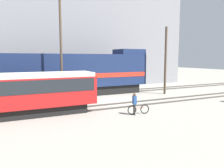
# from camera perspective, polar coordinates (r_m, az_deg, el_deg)

# --- Properties ---
(ground_plane) EXTENTS (120.00, 120.00, 0.00)m
(ground_plane) POSITION_cam_1_polar(r_m,az_deg,el_deg) (20.67, 1.50, -4.56)
(ground_plane) COLOR #9E998C
(track_near) EXTENTS (60.00, 1.51, 0.14)m
(track_near) POSITION_cam_1_polar(r_m,az_deg,el_deg) (19.03, 4.07, -5.35)
(track_near) COLOR #47423D
(track_near) RESTS_ON ground
(track_far) EXTENTS (60.00, 1.51, 0.14)m
(track_far) POSITION_cam_1_polar(r_m,az_deg,el_deg) (25.06, -3.60, -2.40)
(track_far) COLOR #47423D
(track_far) RESTS_ON ground
(building_backdrop) EXTENTS (33.11, 6.00, 15.48)m
(building_backdrop) POSITION_cam_1_polar(r_m,az_deg,el_deg) (32.84, -9.29, 13.12)
(building_backdrop) COLOR gray
(building_backdrop) RESTS_ON ground
(freight_locomotive) EXTENTS (18.77, 3.04, 5.10)m
(freight_locomotive) POSITION_cam_1_polar(r_m,az_deg,el_deg) (23.66, -12.14, 2.54)
(freight_locomotive) COLOR black
(freight_locomotive) RESTS_ON ground
(streetcar) EXTENTS (11.48, 2.54, 3.02)m
(streetcar) POSITION_cam_1_polar(r_m,az_deg,el_deg) (16.35, -24.71, -2.06)
(streetcar) COLOR black
(streetcar) RESTS_ON ground
(bicycle) EXTENTS (1.64, 0.51, 0.74)m
(bicycle) POSITION_cam_1_polar(r_m,az_deg,el_deg) (16.10, 6.92, -6.63)
(bicycle) COLOR black
(bicycle) RESTS_ON ground
(person) EXTENTS (0.29, 0.40, 1.60)m
(person) POSITION_cam_1_polar(r_m,az_deg,el_deg) (15.70, 5.89, -4.64)
(person) COLOR #333333
(person) RESTS_ON ground
(utility_pole_center) EXTENTS (0.21, 0.21, 9.53)m
(utility_pole_center) POSITION_cam_1_polar(r_m,az_deg,el_deg) (20.06, -13.16, 8.62)
(utility_pole_center) COLOR #4C3D2D
(utility_pole_center) RESTS_ON ground
(utility_pole_right) EXTENTS (0.25, 0.25, 7.50)m
(utility_pole_right) POSITION_cam_1_polar(r_m,az_deg,el_deg) (25.26, 13.80, 5.88)
(utility_pole_right) COLOR #4C3D2D
(utility_pole_right) RESTS_ON ground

